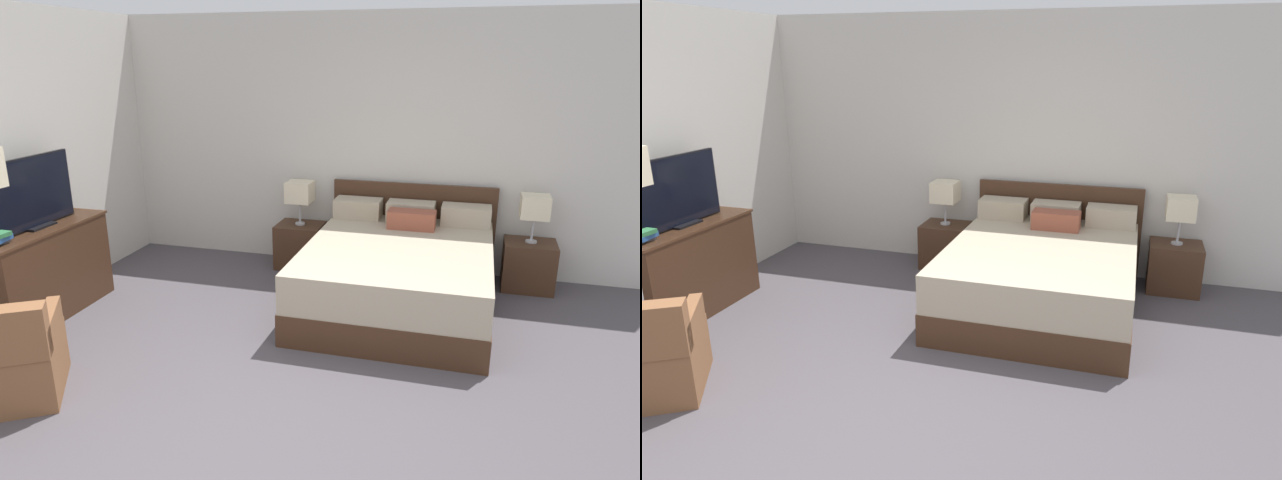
% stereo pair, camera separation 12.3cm
% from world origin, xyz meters
% --- Properties ---
extents(ground_plane, '(10.30, 10.30, 0.00)m').
position_xyz_m(ground_plane, '(0.00, 0.00, 0.00)').
color(ground_plane, '#4C474C').
extents(wall_back, '(6.55, 0.06, 2.71)m').
position_xyz_m(wall_back, '(0.00, 3.46, 1.36)').
color(wall_back, beige).
rests_on(wall_back, ground).
extents(wall_left, '(0.06, 5.23, 2.71)m').
position_xyz_m(wall_left, '(-2.70, 1.42, 1.36)').
color(wall_left, beige).
rests_on(wall_left, ground).
extents(bed, '(1.74, 2.11, 0.98)m').
position_xyz_m(bed, '(0.63, 2.39, 0.33)').
color(bed, '#422819').
rests_on(bed, ground).
extents(nightstand_left, '(0.50, 0.43, 0.49)m').
position_xyz_m(nightstand_left, '(-0.58, 3.16, 0.25)').
color(nightstand_left, '#422819').
rests_on(nightstand_left, ground).
extents(nightstand_right, '(0.50, 0.43, 0.49)m').
position_xyz_m(nightstand_right, '(1.84, 3.16, 0.25)').
color(nightstand_right, '#422819').
rests_on(nightstand_right, ground).
extents(table_lamp_left, '(0.27, 0.27, 0.48)m').
position_xyz_m(table_lamp_left, '(-0.58, 3.16, 0.85)').
color(table_lamp_left, '#B7B7BC').
rests_on(table_lamp_left, nightstand_left).
extents(table_lamp_right, '(0.27, 0.27, 0.48)m').
position_xyz_m(table_lamp_right, '(1.84, 3.16, 0.85)').
color(table_lamp_right, '#B7B7BC').
rests_on(table_lamp_right, nightstand_right).
extents(dresser, '(0.46, 1.34, 0.83)m').
position_xyz_m(dresser, '(-2.42, 1.33, 0.43)').
color(dresser, '#422819').
rests_on(dresser, ground).
extents(tv, '(0.18, 0.92, 0.62)m').
position_xyz_m(tv, '(-2.42, 1.34, 1.13)').
color(tv, black).
rests_on(tv, dresser).
extents(armchair_by_window, '(0.94, 0.95, 0.76)m').
position_xyz_m(armchair_by_window, '(-1.73, 0.11, 0.28)').
color(armchair_by_window, brown).
rests_on(armchair_by_window, ground).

